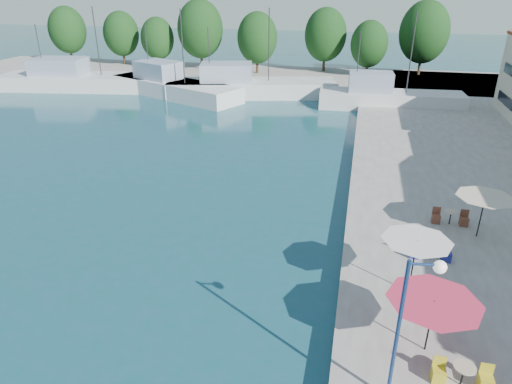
% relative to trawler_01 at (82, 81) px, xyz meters
% --- Properties ---
extents(quay_far, '(90.00, 16.00, 0.60)m').
position_rel_trawler_01_xyz_m(quay_far, '(20.44, 11.74, -0.77)').
color(quay_far, gray).
rests_on(quay_far, ground).
extents(hill_east, '(140.00, 40.00, 12.00)m').
position_rel_trawler_01_xyz_m(hill_east, '(68.44, 124.74, 4.93)').
color(hill_east, gray).
rests_on(hill_east, ground).
extents(trawler_01, '(21.80, 8.65, 10.20)m').
position_rel_trawler_01_xyz_m(trawler_01, '(0.00, 0.00, 0.00)').
color(trawler_01, silver).
rests_on(trawler_01, ground).
extents(trawler_02, '(18.02, 11.74, 10.20)m').
position_rel_trawler_01_xyz_m(trawler_02, '(12.60, -0.93, 0.00)').
color(trawler_02, silver).
rests_on(trawler_02, ground).
extents(trawler_03, '(20.36, 9.56, 10.20)m').
position_rel_trawler_01_xyz_m(trawler_03, '(21.37, 0.97, 0.00)').
color(trawler_03, silver).
rests_on(trawler_03, ground).
extents(trawler_04, '(15.15, 4.70, 10.20)m').
position_rel_trawler_01_xyz_m(trawler_04, '(37.31, -1.55, 0.00)').
color(trawler_04, silver).
rests_on(trawler_04, ground).
extents(tree_01, '(5.76, 5.76, 8.52)m').
position_rel_trawler_01_xyz_m(tree_01, '(-11.81, 15.98, 4.45)').
color(tree_01, '#3F2B19').
rests_on(tree_01, quay_far).
extents(tree_02, '(5.35, 5.35, 7.93)m').
position_rel_trawler_01_xyz_m(tree_02, '(-2.33, 15.67, 4.11)').
color(tree_02, '#3F2B19').
rests_on(tree_02, quay_far).
extents(tree_03, '(4.90, 4.90, 7.25)m').
position_rel_trawler_01_xyz_m(tree_03, '(4.22, 14.37, 3.71)').
color(tree_03, '#3F2B19').
rests_on(tree_03, quay_far).
extents(tree_04, '(6.60, 6.60, 9.76)m').
position_rel_trawler_01_xyz_m(tree_04, '(10.97, 14.52, 5.17)').
color(tree_04, '#3F2B19').
rests_on(tree_04, quay_far).
extents(tree_05, '(5.57, 5.57, 8.24)m').
position_rel_trawler_01_xyz_m(tree_05, '(19.82, 12.98, 4.29)').
color(tree_05, '#3F2B19').
rests_on(tree_05, quay_far).
extents(tree_06, '(5.89, 5.89, 8.73)m').
position_rel_trawler_01_xyz_m(tree_06, '(28.91, 16.50, 4.57)').
color(tree_06, '#3F2B19').
rests_on(tree_06, quay_far).
extents(tree_07, '(4.93, 4.93, 7.30)m').
position_rel_trawler_01_xyz_m(tree_07, '(35.03, 14.04, 3.75)').
color(tree_07, '#3F2B19').
rests_on(tree_07, quay_far).
extents(tree_08, '(6.61, 6.61, 9.79)m').
position_rel_trawler_01_xyz_m(tree_08, '(42.15, 16.70, 5.18)').
color(tree_08, '#3F2B19').
rests_on(tree_08, quay_far).
extents(umbrella_pink, '(3.18, 3.18, 2.08)m').
position_rel_trawler_01_xyz_m(umbrella_pink, '(37.58, -38.54, 1.36)').
color(umbrella_pink, black).
rests_on(umbrella_pink, quay_right).
extents(umbrella_white, '(2.79, 2.79, 2.45)m').
position_rel_trawler_01_xyz_m(umbrella_white, '(37.26, -35.23, 1.73)').
color(umbrella_white, black).
rests_on(umbrella_white, quay_right).
extents(umbrella_cream, '(2.80, 2.80, 2.20)m').
position_rel_trawler_01_xyz_m(umbrella_cream, '(40.94, -29.72, 1.48)').
color(umbrella_cream, black).
rests_on(umbrella_cream, quay_right).
extents(cafe_table_01, '(1.82, 0.70, 0.76)m').
position_rel_trawler_01_xyz_m(cafe_table_01, '(38.53, -39.90, -0.18)').
color(cafe_table_01, black).
rests_on(cafe_table_01, quay_right).
extents(cafe_table_02, '(1.82, 0.70, 0.76)m').
position_rel_trawler_01_xyz_m(cafe_table_02, '(38.39, -32.45, -0.18)').
color(cafe_table_02, black).
rests_on(cafe_table_02, quay_right).
extents(cafe_table_03, '(1.82, 0.70, 0.76)m').
position_rel_trawler_01_xyz_m(cafe_table_03, '(39.79, -28.66, -0.18)').
color(cafe_table_03, black).
rests_on(cafe_table_03, quay_right).
extents(street_lamp, '(1.03, 0.36, 5.03)m').
position_rel_trawler_01_xyz_m(street_lamp, '(36.55, -40.90, 3.02)').
color(street_lamp, navy).
rests_on(street_lamp, quay_right).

